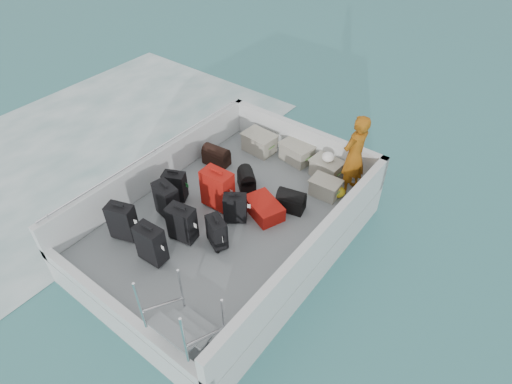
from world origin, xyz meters
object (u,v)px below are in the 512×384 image
(suitcase_1, at_px, (167,201))
(suitcase_5, at_px, (218,189))
(suitcase_3, at_px, (151,244))
(suitcase_7, at_px, (235,208))
(suitcase_6, at_px, (217,232))
(suitcase_8, at_px, (264,208))
(suitcase_0, at_px, (123,222))
(suitcase_2, at_px, (175,186))
(passenger, at_px, (354,155))
(crate_0, at_px, (259,143))
(suitcase_4, at_px, (182,224))
(crate_3, at_px, (325,188))
(crate_1, at_px, (297,153))
(crate_2, at_px, (326,169))

(suitcase_1, relative_size, suitcase_5, 0.90)
(suitcase_3, height_order, suitcase_7, suitcase_3)
(suitcase_3, bearing_deg, suitcase_6, 52.08)
(suitcase_3, relative_size, suitcase_8, 0.97)
(suitcase_0, xyz_separation_m, suitcase_2, (-0.02, 1.21, -0.05))
(suitcase_0, height_order, suitcase_2, suitcase_0)
(suitcase_1, distance_m, suitcase_7, 1.20)
(passenger, bearing_deg, suitcase_1, -26.56)
(suitcase_6, bearing_deg, crate_0, 137.59)
(suitcase_8, height_order, passenger, passenger)
(suitcase_3, relative_size, suitcase_6, 1.25)
(suitcase_4, height_order, suitcase_5, suitcase_5)
(suitcase_3, xyz_separation_m, crate_3, (1.37, 3.03, -0.19))
(crate_0, bearing_deg, suitcase_8, -50.37)
(suitcase_4, bearing_deg, suitcase_7, 53.91)
(crate_1, bearing_deg, suitcase_4, -95.61)
(suitcase_2, relative_size, crate_0, 0.91)
(suitcase_2, height_order, crate_1, suitcase_2)
(suitcase_3, height_order, suitcase_6, suitcase_3)
(suitcase_0, distance_m, suitcase_5, 1.71)
(suitcase_0, bearing_deg, suitcase_3, -23.11)
(suitcase_5, xyz_separation_m, suitcase_6, (0.62, -0.73, -0.10))
(suitcase_4, xyz_separation_m, suitcase_6, (0.54, 0.24, -0.06))
(suitcase_1, relative_size, crate_2, 1.21)
(suitcase_0, distance_m, suitcase_4, 0.99)
(crate_3, bearing_deg, passenger, 55.33)
(suitcase_3, bearing_deg, suitcase_0, 173.07)
(suitcase_6, xyz_separation_m, crate_3, (0.77, 2.17, -0.12))
(suitcase_0, relative_size, suitcase_3, 0.99)
(suitcase_6, bearing_deg, suitcase_1, -154.68)
(suitcase_1, bearing_deg, crate_3, 58.92)
(suitcase_4, xyz_separation_m, suitcase_7, (0.42, 0.86, -0.05))
(suitcase_2, distance_m, suitcase_5, 0.82)
(crate_1, xyz_separation_m, crate_2, (0.75, -0.07, -0.01))
(suitcase_3, xyz_separation_m, suitcase_5, (-0.02, 1.59, 0.03))
(suitcase_8, bearing_deg, crate_3, -5.81)
(suitcase_2, xyz_separation_m, passenger, (2.42, 2.18, 0.51))
(suitcase_4, relative_size, passenger, 0.41)
(suitcase_8, bearing_deg, crate_2, 10.94)
(suitcase_5, bearing_deg, suitcase_1, -127.26)
(suitcase_2, distance_m, crate_3, 2.78)
(suitcase_6, bearing_deg, suitcase_5, 155.23)
(suitcase_5, bearing_deg, suitcase_7, -14.62)
(suitcase_5, distance_m, passenger, 2.53)
(suitcase_6, relative_size, crate_1, 0.90)
(suitcase_6, bearing_deg, suitcase_7, 126.19)
(suitcase_7, relative_size, crate_1, 0.91)
(suitcase_4, relative_size, suitcase_8, 0.94)
(suitcase_8, relative_size, crate_3, 1.37)
(crate_3, bearing_deg, crate_2, 117.99)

